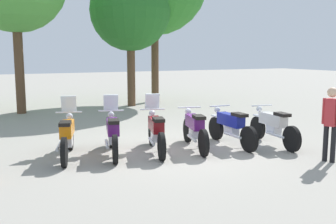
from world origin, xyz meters
The scene contains 9 objects.
ground_plane centered at (0.00, 0.00, 0.00)m, with size 80.00×80.00×0.00m, color gray.
motorcycle_0 centered at (-2.54, 0.59, 0.52)m, with size 0.86×2.12×1.37m.
motorcycle_1 centered at (-1.52, 0.38, 0.52)m, with size 0.82×2.14×1.37m.
motorcycle_2 centered at (-0.50, 0.15, 0.52)m, with size 0.83×2.13×1.37m.
motorcycle_3 centered at (0.51, 0.03, 0.50)m, with size 0.82×2.14×0.99m.
motorcycle_4 centered at (1.53, -0.09, 0.50)m, with size 0.62×2.19×0.99m.
motorcycle_5 centered at (2.55, -0.53, 0.50)m, with size 0.67×2.18×0.99m.
person_0 centered at (2.54, -2.36, 0.96)m, with size 0.28×0.40×1.65m.
tree_2 centered at (2.08, 8.41, 4.23)m, with size 3.57×3.57×6.04m.
Camera 1 is at (-4.44, -8.41, 2.38)m, focal length 42.44 mm.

